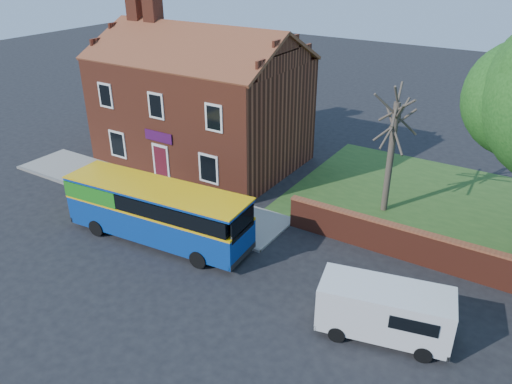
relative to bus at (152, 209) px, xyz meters
The scene contains 7 objects.
ground 4.11m from the bus, 39.03° to the right, with size 120.00×120.00×0.00m, color black.
pavement 5.48m from the bus, 140.34° to the left, with size 18.00×3.50×0.12m, color gray.
kerb 4.62m from the bus, 158.32° to the left, with size 18.00×0.15×0.14m, color slate.
shop_building 10.14m from the bus, 114.11° to the left, with size 12.30×8.13×10.50m.
bus is the anchor object (origin of this frame).
van_near 11.51m from the bus, ahead, with size 4.89×2.81×2.02m.
bare_tree 12.10m from the bus, 45.79° to the left, with size 2.41×2.87×6.43m.
Camera 1 is at (12.08, -12.36, 12.68)m, focal length 35.00 mm.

